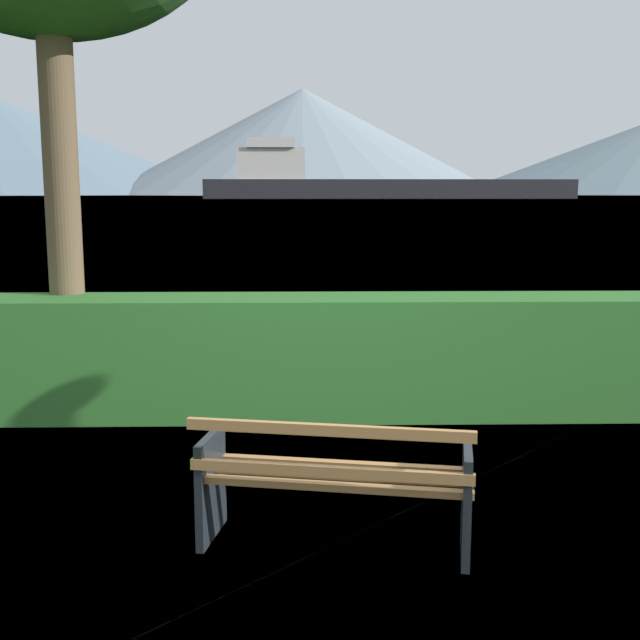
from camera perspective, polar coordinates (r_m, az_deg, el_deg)
The scene contains 6 objects.
ground_plane at distance 5.14m, azimuth 1.13°, elevation -15.85°, with size 1400.00×1400.00×0.00m, color #567A38.
water_surface at distance 311.66m, azimuth -1.23°, elevation 8.88°, with size 620.00×620.00×0.00m, color #6B8EA3.
park_bench at distance 4.92m, azimuth 1.05°, elevation -11.65°, with size 1.75×0.87×0.87m.
hedge_row at distance 7.75m, azimuth 0.25°, elevation -2.61°, with size 12.42×0.80×1.17m, color #2D6B28.
cargo_ship_large at distance 244.30m, azimuth 2.93°, elevation 9.92°, with size 111.69×16.97×17.81m.
distant_hills at distance 561.23m, azimuth -3.82°, elevation 12.35°, with size 789.32×333.40×69.62m.
Camera 1 is at (-0.20, -4.65, 2.18)m, focal length 44.28 mm.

